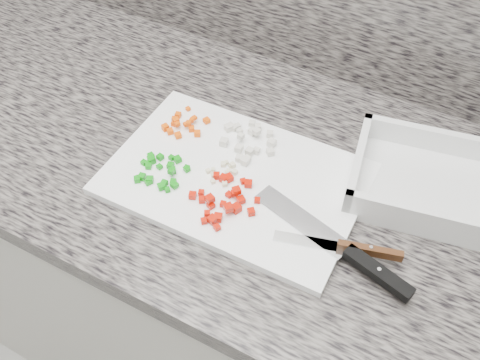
% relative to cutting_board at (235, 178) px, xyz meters
% --- Properties ---
extents(cabinet, '(3.92, 0.62, 0.86)m').
position_rel_cutting_board_xyz_m(cabinet, '(-0.09, 0.05, -0.48)').
color(cabinet, beige).
rests_on(cabinet, ground).
extents(countertop, '(3.96, 0.64, 0.04)m').
position_rel_cutting_board_xyz_m(countertop, '(-0.09, 0.05, -0.03)').
color(countertop, '#615B55').
rests_on(countertop, cabinet).
extents(cutting_board, '(0.43, 0.29, 0.01)m').
position_rel_cutting_board_xyz_m(cutting_board, '(0.00, 0.00, 0.00)').
color(cutting_board, white).
rests_on(cutting_board, countertop).
extents(carrot_pile, '(0.08, 0.08, 0.02)m').
position_rel_cutting_board_xyz_m(carrot_pile, '(-0.14, 0.06, 0.01)').
color(carrot_pile, '#EA5005').
rests_on(carrot_pile, cutting_board).
extents(onion_pile, '(0.11, 0.11, 0.02)m').
position_rel_cutting_board_xyz_m(onion_pile, '(-0.02, 0.08, 0.01)').
color(onion_pile, beige).
rests_on(onion_pile, cutting_board).
extents(green_pepper_pile, '(0.09, 0.09, 0.02)m').
position_rel_cutting_board_xyz_m(green_pepper_pile, '(-0.12, -0.06, 0.01)').
color(green_pepper_pile, '#0C850E').
rests_on(green_pepper_pile, cutting_board).
extents(red_pepper_pile, '(0.12, 0.12, 0.02)m').
position_rel_cutting_board_xyz_m(red_pepper_pile, '(0.01, -0.06, 0.02)').
color(red_pepper_pile, '#BD1202').
rests_on(red_pepper_pile, cutting_board).
extents(garlic_pile, '(0.05, 0.06, 0.01)m').
position_rel_cutting_board_xyz_m(garlic_pile, '(-0.02, -0.01, 0.01)').
color(garlic_pile, beige).
rests_on(garlic_pile, cutting_board).
extents(chef_knife, '(0.28, 0.11, 0.02)m').
position_rel_cutting_board_xyz_m(chef_knife, '(0.23, -0.06, 0.01)').
color(chef_knife, silver).
rests_on(chef_knife, cutting_board).
extents(paring_knife, '(0.19, 0.07, 0.02)m').
position_rel_cutting_board_xyz_m(paring_knife, '(0.23, -0.05, 0.01)').
color(paring_knife, silver).
rests_on(paring_knife, cutting_board).
extents(tray, '(0.31, 0.24, 0.06)m').
position_rel_cutting_board_xyz_m(tray, '(0.31, 0.13, 0.01)').
color(tray, silver).
rests_on(tray, countertop).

